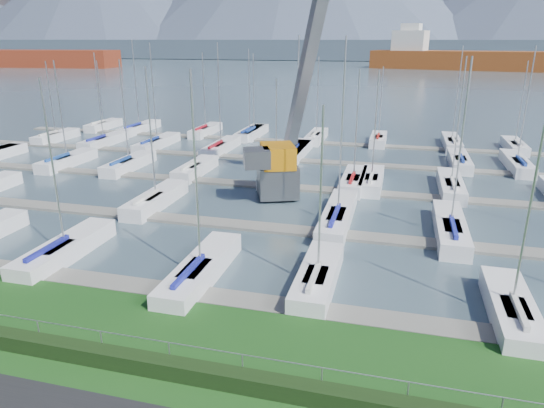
% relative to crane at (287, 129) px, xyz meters
% --- Properties ---
extents(water, '(800.00, 540.00, 0.20)m').
position_rel_crane_xyz_m(water, '(1.98, 235.67, -5.73)').
color(water, '#41545F').
extents(hedge, '(80.00, 0.70, 0.70)m').
position_rel_crane_xyz_m(hedge, '(1.98, -24.73, -4.98)').
color(hedge, black).
rests_on(hedge, grass).
extents(fence, '(80.00, 0.04, 0.04)m').
position_rel_crane_xyz_m(fence, '(1.98, -24.33, -4.13)').
color(fence, '#95999D').
rests_on(fence, grass).
extents(foothill, '(900.00, 80.00, 12.00)m').
position_rel_crane_xyz_m(foothill, '(1.98, 305.67, 0.67)').
color(foothill, '#3F4E5D').
rests_on(foothill, water).
extents(docks, '(90.00, 41.60, 0.25)m').
position_rel_crane_xyz_m(docks, '(1.98, 1.67, -5.55)').
color(docks, gray).
rests_on(docks, water).
extents(crane, '(7.74, 12.91, 22.35)m').
position_rel_crane_xyz_m(crane, '(0.00, 0.00, 0.00)').
color(crane, '#585C60').
rests_on(crane, water).
extents(cargo_ship_west, '(95.97, 28.47, 21.50)m').
position_rel_crane_xyz_m(cargo_ship_west, '(-173.41, 163.28, -1.74)').
color(cargo_ship_west, maroon).
rests_on(cargo_ship_west, water).
extents(cargo_ship_mid, '(106.48, 39.69, 21.50)m').
position_rel_crane_xyz_m(cargo_ship_mid, '(42.48, 193.17, -1.83)').
color(cargo_ship_mid, brown).
rests_on(cargo_ship_mid, water).
extents(sailboat_fleet, '(73.40, 49.21, 13.49)m').
position_rel_crane_xyz_m(sailboat_fleet, '(0.25, 5.19, 0.07)').
color(sailboat_fleet, '#1B2D97').
rests_on(sailboat_fleet, water).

